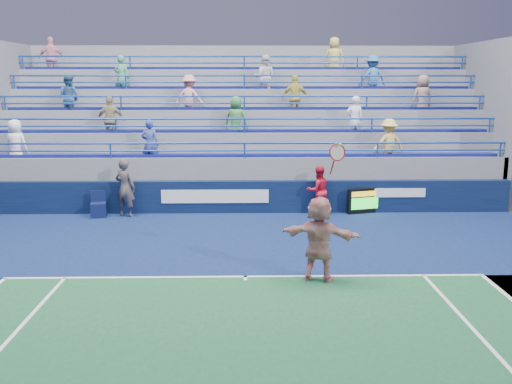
{
  "coord_description": "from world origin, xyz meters",
  "views": [
    {
      "loc": [
        -0.02,
        -12.4,
        4.43
      ],
      "look_at": [
        0.3,
        2.5,
        1.5
      ],
      "focal_mm": 40.0,
      "sensor_mm": 36.0,
      "label": 1
    }
  ],
  "objects_px": {
    "judge_chair": "(99,209)",
    "line_judge": "(125,188)",
    "ball_girl": "(318,191)",
    "serve_speed_board": "(365,201)",
    "tennis_player": "(319,238)"
  },
  "relations": [
    {
      "from": "tennis_player",
      "to": "line_judge",
      "type": "xyz_separation_m",
      "value": [
        -5.57,
        6.23,
        -0.01
      ]
    },
    {
      "from": "tennis_player",
      "to": "serve_speed_board",
      "type": "bearing_deg",
      "value": 69.77
    },
    {
      "from": "judge_chair",
      "to": "ball_girl",
      "type": "distance_m",
      "value": 7.27
    },
    {
      "from": "serve_speed_board",
      "to": "line_judge",
      "type": "height_order",
      "value": "line_judge"
    },
    {
      "from": "serve_speed_board",
      "to": "judge_chair",
      "type": "bearing_deg",
      "value": -177.76
    },
    {
      "from": "judge_chair",
      "to": "tennis_player",
      "type": "distance_m",
      "value": 8.94
    },
    {
      "from": "tennis_player",
      "to": "ball_girl",
      "type": "height_order",
      "value": "tennis_player"
    },
    {
      "from": "tennis_player",
      "to": "ball_girl",
      "type": "relative_size",
      "value": 1.88
    },
    {
      "from": "judge_chair",
      "to": "line_judge",
      "type": "distance_m",
      "value": 1.12
    },
    {
      "from": "serve_speed_board",
      "to": "ball_girl",
      "type": "height_order",
      "value": "ball_girl"
    },
    {
      "from": "line_judge",
      "to": "judge_chair",
      "type": "bearing_deg",
      "value": 25.63
    },
    {
      "from": "judge_chair",
      "to": "tennis_player",
      "type": "bearing_deg",
      "value": -43.63
    },
    {
      "from": "ball_girl",
      "to": "judge_chair",
      "type": "bearing_deg",
      "value": -14.26
    },
    {
      "from": "serve_speed_board",
      "to": "judge_chair",
      "type": "xyz_separation_m",
      "value": [
        -8.85,
        -0.35,
        -0.16
      ]
    },
    {
      "from": "judge_chair",
      "to": "serve_speed_board",
      "type": "bearing_deg",
      "value": 2.24
    }
  ]
}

